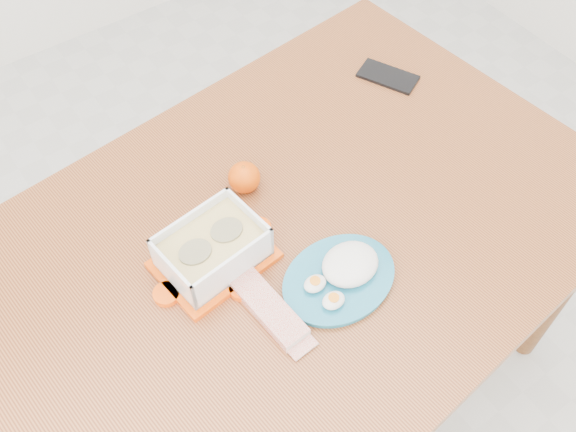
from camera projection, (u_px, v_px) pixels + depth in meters
ground at (288, 354)px, 1.92m from camera, size 3.50×3.50×0.00m
dining_table at (288, 258)px, 1.33m from camera, size 1.42×1.03×0.75m
food_container at (212, 249)px, 1.19m from camera, size 0.23×0.18×0.09m
orange_fruit at (244, 177)px, 1.31m from camera, size 0.07×0.07×0.07m
rice_plate at (343, 273)px, 1.19m from camera, size 0.23×0.23×0.06m
candy_bar at (260, 298)px, 1.17m from camera, size 0.07×0.23×0.02m
smartphone at (388, 76)px, 1.53m from camera, size 0.12×0.15×0.01m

